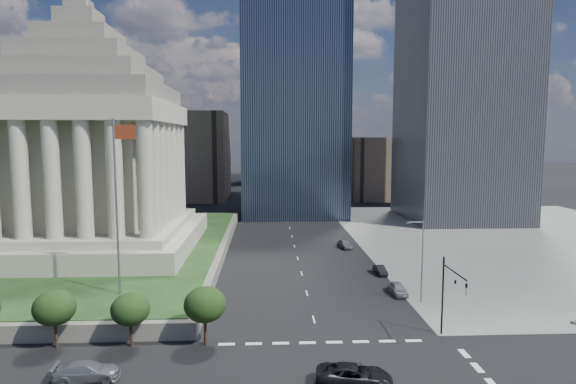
{
  "coord_description": "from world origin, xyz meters",
  "views": [
    {
      "loc": [
        -5.11,
        -30.46,
        19.66
      ],
      "look_at": [
        -2.92,
        17.8,
        14.28
      ],
      "focal_mm": 30.0,
      "sensor_mm": 36.0,
      "label": 1
    }
  ],
  "objects": [
    {
      "name": "plaza_terrace",
      "position": [
        -45.0,
        50.0,
        0.9
      ],
      "size": [
        66.0,
        70.0,
        1.8
      ],
      "primitive_type": "cube",
      "color": "#605D52",
      "rests_on": "ground"
    },
    {
      "name": "ground",
      "position": [
        0.0,
        100.0,
        0.0
      ],
      "size": [
        500.0,
        500.0,
        0.0
      ],
      "primitive_type": "plane",
      "color": "black",
      "rests_on": "ground"
    },
    {
      "name": "parked_sedan_far",
      "position": [
        9.0,
        54.07,
        0.77
      ],
      "size": [
        4.75,
        2.52,
        1.54
      ],
      "primitive_type": "imported",
      "rotation": [
        0.0,
        0.0,
        0.16
      ],
      "color": "#53565B",
      "rests_on": "ground"
    },
    {
      "name": "flagpole",
      "position": [
        -21.83,
        24.0,
        13.11
      ],
      "size": [
        2.52,
        0.24,
        20.0
      ],
      "color": "slate",
      "rests_on": "plaza_lawn"
    },
    {
      "name": "building_filler_nw",
      "position": [
        -30.0,
        130.0,
        14.0
      ],
      "size": [
        24.0,
        30.0,
        28.0
      ],
      "primitive_type": "cube",
      "color": "brown",
      "rests_on": "ground"
    },
    {
      "name": "parked_sedan_mid",
      "position": [
        11.4,
        37.08,
        0.62
      ],
      "size": [
        3.83,
        1.57,
        1.23
      ],
      "primitive_type": "imported",
      "rotation": [
        0.0,
        0.0,
        0.07
      ],
      "color": "black",
      "rests_on": "ground"
    },
    {
      "name": "suv_grey",
      "position": [
        -19.81,
        7.58,
        0.77
      ],
      "size": [
        5.49,
        2.72,
        1.53
      ],
      "primitive_type": "imported",
      "rotation": [
        0.0,
        0.0,
        1.68
      ],
      "color": "slate",
      "rests_on": "ground"
    },
    {
      "name": "building_filler_ne",
      "position": [
        32.0,
        130.0,
        10.0
      ],
      "size": [
        20.0,
        30.0,
        20.0
      ],
      "primitive_type": "cube",
      "color": "brown",
      "rests_on": "ground"
    },
    {
      "name": "highrise_ne",
      "position": [
        42.0,
        85.0,
        50.0
      ],
      "size": [
        26.0,
        28.0,
        100.0
      ],
      "primitive_type": "cube",
      "color": "black",
      "rests_on": "ground"
    },
    {
      "name": "street_lamp_north",
      "position": [
        13.33,
        25.0,
        5.66
      ],
      "size": [
        2.13,
        0.22,
        10.0
      ],
      "color": "slate",
      "rests_on": "ground"
    },
    {
      "name": "sidewalk_ne",
      "position": [
        46.0,
        60.0,
        0.01
      ],
      "size": [
        68.0,
        90.0,
        0.03
      ],
      "primitive_type": "cube",
      "color": "slate",
      "rests_on": "ground"
    },
    {
      "name": "pickup_truck",
      "position": [
        1.83,
        5.74,
        0.85
      ],
      "size": [
        3.72,
        6.45,
        1.69
      ],
      "primitive_type": "imported",
      "rotation": [
        0.0,
        0.0,
        1.41
      ],
      "color": "black",
      "rests_on": "ground"
    },
    {
      "name": "war_memorial",
      "position": [
        -34.0,
        48.0,
        21.4
      ],
      "size": [
        34.0,
        34.0,
        39.0
      ],
      "primitive_type": null,
      "color": "#ACA590",
      "rests_on": "plaza_lawn"
    },
    {
      "name": "parked_sedan_near",
      "position": [
        11.5,
        27.97,
        0.74
      ],
      "size": [
        4.39,
        1.83,
        1.49
      ],
      "primitive_type": "imported",
      "rotation": [
        0.0,
        0.0,
        0.02
      ],
      "color": "gray",
      "rests_on": "ground"
    },
    {
      "name": "traffic_signal_ne",
      "position": [
        12.5,
        13.7,
        5.25
      ],
      "size": [
        0.3,
        5.74,
        8.0
      ],
      "color": "black",
      "rests_on": "ground"
    },
    {
      "name": "plaza_lawn",
      "position": [
        -45.0,
        50.0,
        1.85
      ],
      "size": [
        64.0,
        68.0,
        0.1
      ],
      "primitive_type": "cube",
      "color": "#1C3415",
      "rests_on": "plaza_terrace"
    },
    {
      "name": "midrise_glass",
      "position": [
        2.0,
        95.0,
        30.0
      ],
      "size": [
        26.0,
        26.0,
        60.0
      ],
      "primitive_type": "cube",
      "color": "black",
      "rests_on": "ground"
    }
  ]
}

